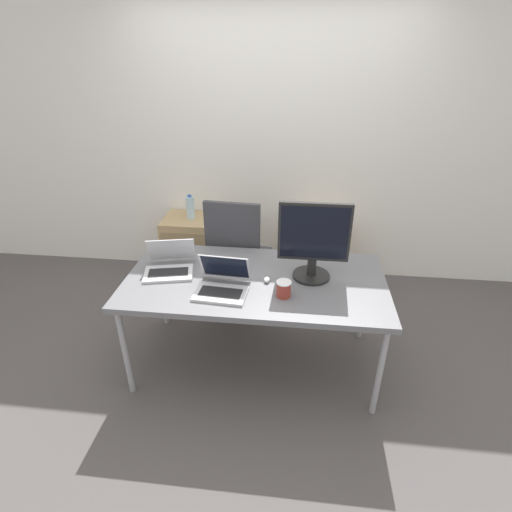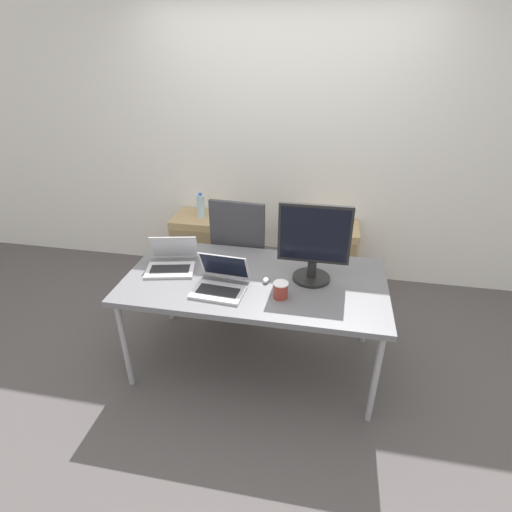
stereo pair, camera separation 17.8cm
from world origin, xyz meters
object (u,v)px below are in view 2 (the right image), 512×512
Objects in this scene: monitor at (314,244)px; coffee_cup_brown at (281,290)px; mouse at (266,280)px; cabinet_right at (327,256)px; coffee_cup_white at (232,266)px; laptop_right at (172,262)px; water_bottle at (201,206)px; office_chair at (245,267)px; laptop_left at (220,283)px; cabinet_left at (204,246)px.

coffee_cup_brown is at bearing -124.18° from monitor.
monitor is 0.40m from mouse.
coffee_cup_white reaches higher than cabinet_right.
water_bottle is at bearing 97.83° from laptop_right.
office_chair is 1.06m from coffee_cup_brown.
laptop_left is 0.64× the size of monitor.
monitor reaches higher than mouse.
laptop_left reaches higher than cabinet_right.
water_bottle is (-1.23, 0.00, 0.43)m from cabinet_right.
coffee_cup_brown is (-0.17, -0.26, -0.21)m from monitor.
office_chair is at bearing -42.74° from cabinet_left.
laptop_left is at bearing -157.41° from monitor.
cabinet_right is at bearing 84.94° from monitor.
laptop_left is at bearing -67.35° from cabinet_left.
water_bottle reaches higher than coffee_cup_white.
water_bottle is 1.69m from coffee_cup_brown.
coffee_cup_brown is at bearing -64.36° from office_chair.
mouse is at bearing -55.48° from cabinet_left.
laptop_left is (0.57, -1.36, 0.03)m from water_bottle.
water_bottle is 1.62m from monitor.
mouse is (0.84, -1.23, 0.43)m from cabinet_left.
laptop_left reaches higher than coffee_cup_white.
water_bottle is at bearing 124.47° from mouse.
cabinet_left is (-0.54, 0.50, -0.08)m from office_chair.
coffee_cup_brown is at bearing -34.03° from coffee_cup_white.
coffee_cup_brown is at bearing -15.62° from laptop_right.
office_chair is 0.86m from mouse.
mouse is at bearing 127.23° from coffee_cup_brown.
laptop_right is 6.34× the size of mouse.
office_chair reaches higher than coffee_cup_brown.
coffee_cup_white is (0.02, 0.23, -0.00)m from laptop_left.
mouse is (0.84, -1.23, 0.00)m from water_bottle.
laptop_left is 3.23× the size of coffee_cup_brown.
laptop_right is 0.69m from mouse.
laptop_left reaches higher than coffee_cup_brown.
laptop_right is at bearing -132.89° from cabinet_right.
coffee_cup_white is at bearing -62.55° from cabinet_left.
cabinet_left is at bearing 97.84° from laptop_right.
office_chair reaches higher than laptop_right.
cabinet_right is 1.38m from coffee_cup_white.
cabinet_right is at bearing 63.92° from laptop_left.
office_chair is 2.85× the size of laptop_right.
laptop_right is 1.00m from monitor.
coffee_cup_brown is at bearing -101.19° from cabinet_right.
water_bottle is 2.23× the size of coffee_cup_brown.
laptop_left reaches higher than laptop_right.
monitor is at bearing -44.83° from water_bottle.
coffee_cup_white is at bearing -179.77° from monitor.
mouse is at bearing -5.68° from laptop_right.
monitor reaches higher than water_bottle.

